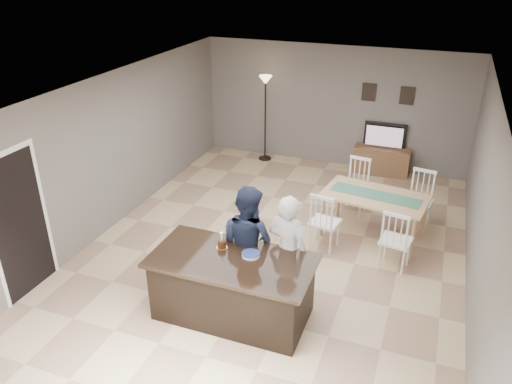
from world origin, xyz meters
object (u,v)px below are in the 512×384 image
at_px(television, 385,136).
at_px(dining_table, 374,202).
at_px(plate_stack, 251,255).
at_px(woman, 288,251).
at_px(man, 248,242).
at_px(tv_console, 381,161).
at_px(birthday_cake, 222,244).
at_px(floor_lamp, 265,95).
at_px(kitchen_island, 233,287).

distance_m(television, dining_table, 2.90).
relative_size(television, plate_stack, 3.71).
bearing_deg(woman, man, 12.78).
bearing_deg(television, tv_console, 90.00).
xyz_separation_m(television, birthday_cake, (-1.44, -5.43, 0.09)).
bearing_deg(floor_lamp, tv_console, 2.33).
bearing_deg(birthday_cake, tv_console, 75.00).
relative_size(tv_console, dining_table, 0.56).
distance_m(man, birthday_cake, 0.43).
distance_m(dining_table, floor_lamp, 4.09).
bearing_deg(tv_console, television, 90.00).
bearing_deg(woman, plate_stack, 58.56).
xyz_separation_m(woman, birthday_cake, (-0.82, -0.34, 0.13)).
relative_size(plate_stack, dining_table, 0.12).
xyz_separation_m(television, plate_stack, (-1.00, -5.49, 0.06)).
relative_size(birthday_cake, plate_stack, 0.98).
height_order(kitchen_island, plate_stack, plate_stack).
bearing_deg(dining_table, birthday_cake, -114.95).
relative_size(man, floor_lamp, 0.85).
height_order(kitchen_island, woman, woman).
bearing_deg(man, dining_table, -105.45).
bearing_deg(tv_console, plate_stack, -100.44).
bearing_deg(kitchen_island, floor_lamp, 105.39).
bearing_deg(birthday_cake, man, 55.36).
distance_m(woman, birthday_cake, 0.90).
xyz_separation_m(kitchen_island, floor_lamp, (-1.50, 5.46, 1.09)).
relative_size(kitchen_island, floor_lamp, 1.08).
height_order(kitchen_island, dining_table, dining_table).
relative_size(dining_table, floor_lamp, 1.07).
relative_size(tv_console, plate_stack, 4.88).
xyz_separation_m(kitchen_island, plate_stack, (0.20, 0.15, 0.47)).
distance_m(television, woman, 5.13).
xyz_separation_m(television, dining_table, (0.24, -2.89, -0.20)).
xyz_separation_m(kitchen_island, tv_console, (1.20, 5.57, -0.15)).
distance_m(kitchen_island, birthday_cake, 0.59).
relative_size(tv_console, man, 0.71).
relative_size(man, plate_stack, 6.88).
xyz_separation_m(tv_console, woman, (-0.61, -5.02, 0.53)).
bearing_deg(man, tv_console, -85.75).
bearing_deg(kitchen_island, woman, 43.14).
xyz_separation_m(tv_console, floor_lamp, (-2.70, -0.11, 1.24)).
relative_size(tv_console, birthday_cake, 4.97).
height_order(plate_stack, dining_table, dining_table).
height_order(kitchen_island, tv_console, kitchen_island).
relative_size(plate_stack, floor_lamp, 0.12).
distance_m(tv_console, birthday_cake, 5.59).
bearing_deg(man, floor_lamp, -55.29).
relative_size(woman, plate_stack, 6.75).
bearing_deg(tv_console, man, -103.44).
xyz_separation_m(tv_console, birthday_cake, (-1.44, -5.36, 0.66)).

